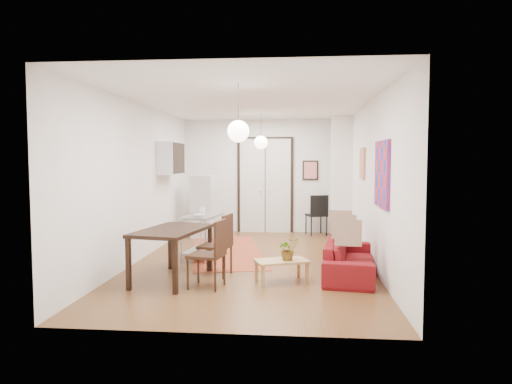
# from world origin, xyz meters

# --- Properties ---
(floor) EXTENTS (7.00, 7.00, 0.00)m
(floor) POSITION_xyz_m (0.00, 0.00, 0.00)
(floor) COLOR brown
(floor) RESTS_ON ground
(ceiling) EXTENTS (4.20, 7.00, 0.02)m
(ceiling) POSITION_xyz_m (0.00, 0.00, 2.90)
(ceiling) COLOR white
(ceiling) RESTS_ON wall_back
(wall_back) EXTENTS (4.20, 0.02, 2.90)m
(wall_back) POSITION_xyz_m (0.00, 3.50, 1.45)
(wall_back) COLOR white
(wall_back) RESTS_ON floor
(wall_front) EXTENTS (4.20, 0.02, 2.90)m
(wall_front) POSITION_xyz_m (0.00, -3.50, 1.45)
(wall_front) COLOR white
(wall_front) RESTS_ON floor
(wall_left) EXTENTS (0.02, 7.00, 2.90)m
(wall_left) POSITION_xyz_m (-2.10, 0.00, 1.45)
(wall_left) COLOR white
(wall_left) RESTS_ON floor
(wall_right) EXTENTS (0.02, 7.00, 2.90)m
(wall_right) POSITION_xyz_m (2.10, 0.00, 1.45)
(wall_right) COLOR white
(wall_right) RESTS_ON floor
(double_doors) EXTENTS (1.44, 0.06, 2.50)m
(double_doors) POSITION_xyz_m (0.00, 3.46, 1.20)
(double_doors) COLOR silver
(double_doors) RESTS_ON wall_back
(stub_partition) EXTENTS (0.50, 0.10, 2.90)m
(stub_partition) POSITION_xyz_m (1.85, 2.55, 1.45)
(stub_partition) COLOR white
(stub_partition) RESTS_ON floor
(wall_cabinet) EXTENTS (0.35, 1.00, 0.70)m
(wall_cabinet) POSITION_xyz_m (-1.92, 1.50, 1.90)
(wall_cabinet) COLOR silver
(wall_cabinet) RESTS_ON wall_left
(painting_popart) EXTENTS (0.05, 1.00, 1.00)m
(painting_popart) POSITION_xyz_m (2.08, -1.25, 1.65)
(painting_popart) COLOR red
(painting_popart) RESTS_ON wall_right
(painting_abstract) EXTENTS (0.05, 0.50, 0.60)m
(painting_abstract) POSITION_xyz_m (2.08, 0.80, 1.80)
(painting_abstract) COLOR beige
(painting_abstract) RESTS_ON wall_right
(poster_back) EXTENTS (0.40, 0.03, 0.50)m
(poster_back) POSITION_xyz_m (1.15, 3.47, 1.60)
(poster_back) COLOR red
(poster_back) RESTS_ON wall_back
(print_left) EXTENTS (0.03, 0.44, 0.54)m
(print_left) POSITION_xyz_m (-2.07, 2.00, 1.95)
(print_left) COLOR #A76C45
(print_left) RESTS_ON wall_left
(pendant_back) EXTENTS (0.30, 0.30, 0.80)m
(pendant_back) POSITION_xyz_m (0.00, 2.00, 2.25)
(pendant_back) COLOR white
(pendant_back) RESTS_ON ceiling
(pendant_front) EXTENTS (0.30, 0.30, 0.80)m
(pendant_front) POSITION_xyz_m (0.00, -2.00, 2.25)
(pendant_front) COLOR white
(pendant_front) RESTS_ON ceiling
(kilim_rug) EXTENTS (2.02, 3.72, 0.01)m
(kilim_rug) POSITION_xyz_m (-0.61, 0.89, 0.00)
(kilim_rug) COLOR #BA572E
(kilim_rug) RESTS_ON floor
(sofa) EXTENTS (2.02, 1.02, 0.56)m
(sofa) POSITION_xyz_m (1.66, -0.87, 0.28)
(sofa) COLOR maroon
(sofa) RESTS_ON floor
(coffee_table) EXTENTS (0.88, 0.69, 0.35)m
(coffee_table) POSITION_xyz_m (0.58, -1.39, 0.30)
(coffee_table) COLOR tan
(coffee_table) RESTS_ON floor
(potted_plant) EXTENTS (0.36, 0.38, 0.34)m
(potted_plant) POSITION_xyz_m (0.68, -1.39, 0.52)
(potted_plant) COLOR #2E5C29
(potted_plant) RESTS_ON coffee_table
(kitchen_counter) EXTENTS (0.68, 1.14, 0.83)m
(kitchen_counter) POSITION_xyz_m (-0.96, 0.20, 0.52)
(kitchen_counter) COLOR #B7BABC
(kitchen_counter) RESTS_ON floor
(bowl) EXTENTS (0.25, 0.25, 0.05)m
(bowl) POSITION_xyz_m (-0.96, -0.10, 0.85)
(bowl) COLOR beige
(bowl) RESTS_ON kitchen_counter
(soap_bottle) EXTENTS (0.10, 0.10, 0.17)m
(soap_bottle) POSITION_xyz_m (-1.01, 0.45, 0.91)
(soap_bottle) COLOR teal
(soap_bottle) RESTS_ON kitchen_counter
(fridge) EXTENTS (0.59, 0.59, 1.49)m
(fridge) POSITION_xyz_m (-1.41, 2.53, 0.75)
(fridge) COLOR silver
(fridge) RESTS_ON floor
(dining_table) EXTENTS (1.07, 1.57, 0.80)m
(dining_table) POSITION_xyz_m (-1.11, -1.40, 0.71)
(dining_table) COLOR black
(dining_table) RESTS_ON floor
(dining_chair_near) EXTENTS (0.55, 0.71, 0.99)m
(dining_chair_near) POSITION_xyz_m (-0.51, -0.95, 0.58)
(dining_chair_near) COLOR #341A10
(dining_chair_near) RESTS_ON floor
(dining_chair_far) EXTENTS (0.55, 0.71, 0.99)m
(dining_chair_far) POSITION_xyz_m (-0.51, -1.65, 0.58)
(dining_chair_far) COLOR #341A10
(dining_chair_far) RESTS_ON floor
(black_side_chair) EXTENTS (0.58, 0.59, 1.00)m
(black_side_chair) POSITION_xyz_m (1.30, 3.25, 0.59)
(black_side_chair) COLOR black
(black_side_chair) RESTS_ON floor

